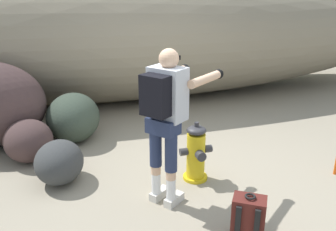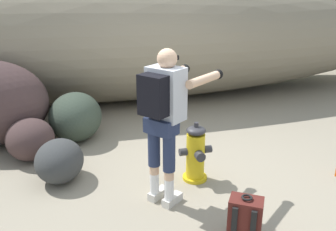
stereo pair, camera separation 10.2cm
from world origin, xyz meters
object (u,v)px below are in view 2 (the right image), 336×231
object	(u,v)px
utility_worker	(166,109)
boulder_outlier	(59,161)
spare_backpack	(245,220)
fire_hydrant	(196,154)
boulder_small	(30,139)
boulder_mid	(76,117)

from	to	relation	value
utility_worker	boulder_outlier	world-z (taller)	utility_worker
spare_backpack	fire_hydrant	bearing A→B (deg)	36.93
boulder_small	boulder_mid	bearing A→B (deg)	40.66
fire_hydrant	boulder_outlier	xyz separation A→B (m)	(-1.59, 0.41, -0.08)
boulder_small	boulder_outlier	distance (m)	0.81
utility_worker	spare_backpack	bearing A→B (deg)	-94.83
spare_backpack	boulder_small	world-z (taller)	boulder_small
boulder_mid	boulder_small	world-z (taller)	boulder_mid
spare_backpack	boulder_outlier	distance (m)	2.30
spare_backpack	boulder_small	distance (m)	3.07
utility_worker	spare_backpack	xyz separation A→B (m)	(0.53, -0.84, -0.85)
spare_backpack	boulder_mid	xyz separation A→B (m)	(-1.42, 2.83, 0.15)
boulder_mid	boulder_outlier	bearing A→B (deg)	-100.60
utility_worker	boulder_mid	world-z (taller)	utility_worker
utility_worker	boulder_small	size ratio (longest dim) A/B	2.44
boulder_mid	spare_backpack	bearing A→B (deg)	-63.28
spare_backpack	boulder_mid	bearing A→B (deg)	60.37
boulder_outlier	boulder_small	bearing A→B (deg)	118.57
boulder_outlier	fire_hydrant	bearing A→B (deg)	-14.44
utility_worker	boulder_mid	bearing A→B (deg)	76.86
spare_backpack	boulder_outlier	size ratio (longest dim) A/B	0.70
utility_worker	boulder_mid	distance (m)	2.29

